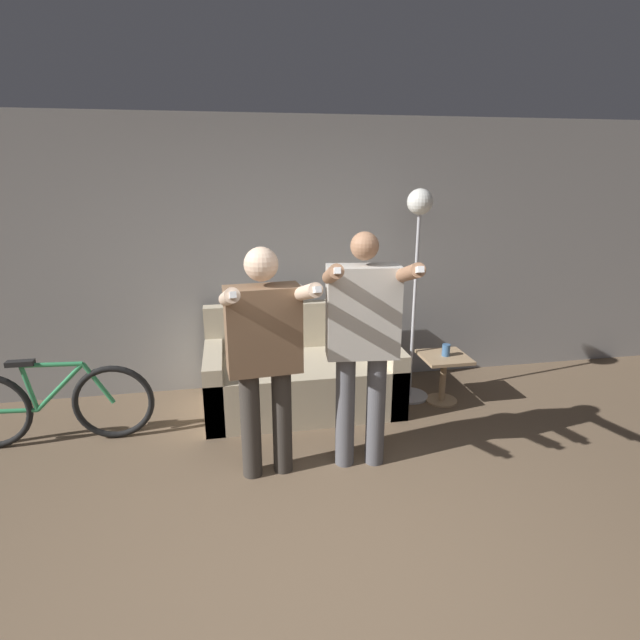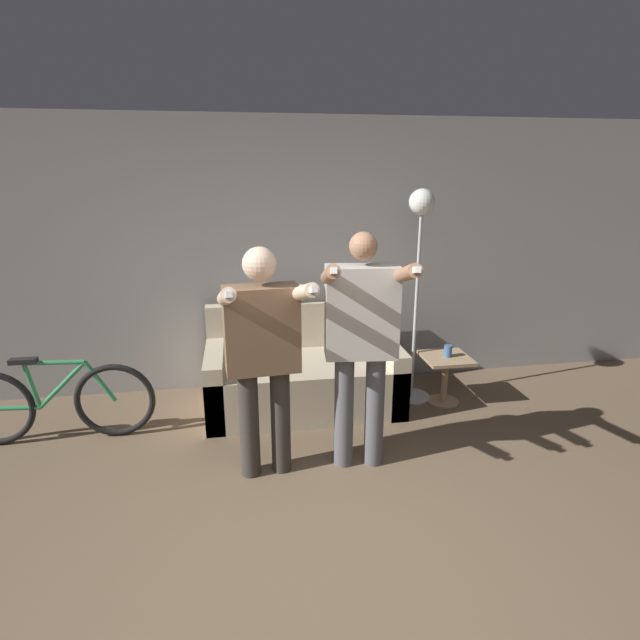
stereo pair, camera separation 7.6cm
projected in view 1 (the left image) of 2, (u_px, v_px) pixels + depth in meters
ground_plane at (337, 618)px, 2.45m from camera, size 16.00×16.00×0.00m
wall_back at (274, 258)px, 4.82m from camera, size 10.00×0.05×2.60m
couch at (302, 375)px, 4.62m from camera, size 1.74×0.93×0.89m
person_left at (264, 348)px, 3.35m from camera, size 0.60×0.69×1.65m
person_right at (363, 335)px, 3.45m from camera, size 0.62×0.70×1.73m
cat at (284, 295)px, 4.73m from camera, size 0.52×0.11×0.18m
floor_lamp at (417, 247)px, 4.43m from camera, size 0.36×0.36×1.96m
side_table at (444, 369)px, 4.66m from camera, size 0.42×0.42×0.46m
cup at (446, 350)px, 4.60m from camera, size 0.07×0.07×0.11m
bicycle at (52, 405)px, 3.93m from camera, size 1.55×0.07×0.72m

